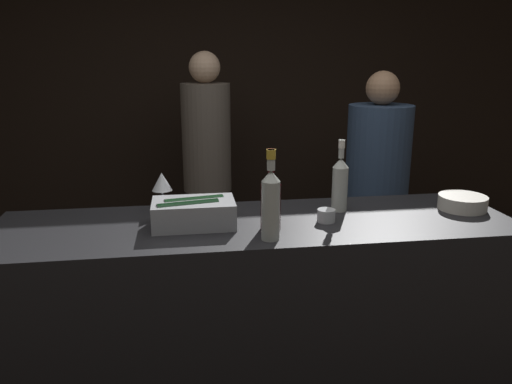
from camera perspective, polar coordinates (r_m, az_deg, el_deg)
name	(u,v)px	position (r m, az deg, el deg)	size (l,w,h in m)	color
wall_back_chalkboard	(217,96)	(4.19, -4.50, 10.84)	(6.40, 0.06, 2.80)	black
bar_counter	(257,336)	(2.30, 0.11, -16.15)	(2.15, 0.60, 1.07)	black
ice_bin_with_bottles	(193,212)	(2.02, -7.20, -2.26)	(0.33, 0.20, 0.11)	#9EA0A5
bowl_white	(462,202)	(2.41, 22.53, -1.07)	(0.21, 0.21, 0.06)	silver
wine_glass	(162,183)	(2.22, -10.70, 1.04)	(0.09, 0.09, 0.17)	silver
candle_votive	(326,215)	(2.08, 8.03, -2.67)	(0.07, 0.07, 0.05)	silver
white_wine_bottle	(340,182)	(2.21, 9.58, 1.11)	(0.07, 0.07, 0.32)	#B2B7AD
rose_wine_bottle	(271,202)	(1.83, 1.69, -1.12)	(0.07, 0.07, 0.34)	#B2B7AD
red_wine_bottle_tall	(271,198)	(1.95, 1.70, -0.72)	(0.08, 0.08, 0.32)	black
person_in_hoodie	(207,165)	(3.51, -5.60, 3.11)	(0.34, 0.34, 1.76)	black
person_blond_tee	(376,186)	(3.36, 13.58, 0.65)	(0.41, 0.41, 1.64)	black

